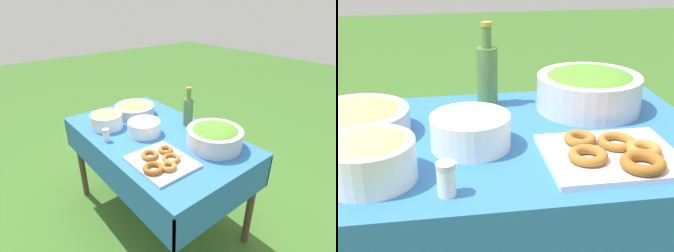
% 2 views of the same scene
% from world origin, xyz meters
% --- Properties ---
extents(picnic_table, '(1.36, 0.81, 0.76)m').
position_xyz_m(picnic_table, '(0.00, 0.00, 0.65)').
color(picnic_table, '#2D6BB2').
rests_on(picnic_table, ground_plane).
extents(salad_bowl, '(0.36, 0.36, 0.14)m').
position_xyz_m(salad_bowl, '(0.38, 0.19, 0.83)').
color(salad_bowl, silver).
rests_on(salad_bowl, picnic_table).
extents(pasta_bowl, '(0.23, 0.23, 0.13)m').
position_xyz_m(pasta_bowl, '(-0.32, -0.21, 0.82)').
color(pasta_bowl, white).
rests_on(pasta_bowl, picnic_table).
extents(donut_platter, '(0.36, 0.33, 0.05)m').
position_xyz_m(donut_platter, '(0.32, -0.20, 0.78)').
color(donut_platter, silver).
rests_on(donut_platter, picnic_table).
extents(plate_stack, '(0.23, 0.23, 0.10)m').
position_xyz_m(plate_stack, '(-0.05, -0.05, 0.81)').
color(plate_stack, white).
rests_on(plate_stack, picnic_table).
extents(olive_oil_bottle, '(0.07, 0.07, 0.29)m').
position_xyz_m(olive_oil_bottle, '(0.04, 0.28, 0.87)').
color(olive_oil_bottle, '#4C7238').
rests_on(olive_oil_bottle, picnic_table).
extents(bread_bowl, '(0.32, 0.32, 0.10)m').
position_xyz_m(bread_bowl, '(-0.39, 0.08, 0.81)').
color(bread_bowl, '#B2B7BC').
rests_on(bread_bowl, picnic_table).
extents(salt_shaker, '(0.05, 0.05, 0.08)m').
position_xyz_m(salt_shaker, '(-0.13, -0.31, 0.80)').
color(salt_shaker, white).
rests_on(salt_shaker, picnic_table).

